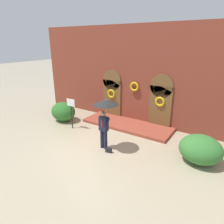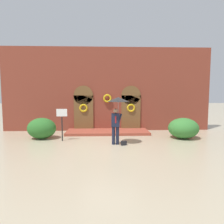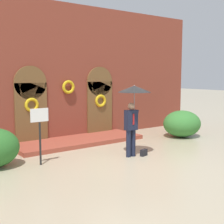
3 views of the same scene
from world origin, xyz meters
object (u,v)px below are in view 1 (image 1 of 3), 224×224
(shrub_left, at_px, (63,112))
(sign_post, at_px, (71,109))
(person_with_umbrella, at_px, (105,109))
(handbag, at_px, (109,150))
(shrub_right, at_px, (200,149))

(shrub_left, bearing_deg, sign_post, -23.77)
(person_with_umbrella, relative_size, sign_post, 1.37)
(person_with_umbrella, height_order, handbag, person_with_umbrella)
(person_with_umbrella, bearing_deg, handbag, -33.62)
(shrub_right, bearing_deg, handbag, -158.13)
(handbag, height_order, sign_post, sign_post)
(shrub_right, bearing_deg, shrub_left, 178.46)
(shrub_left, xyz_separation_m, shrub_right, (7.99, -0.22, -0.01))
(person_with_umbrella, bearing_deg, sign_post, 163.26)
(handbag, bearing_deg, person_with_umbrella, 133.62)
(handbag, xyz_separation_m, shrub_left, (-4.47, 1.63, 0.48))
(person_with_umbrella, xyz_separation_m, shrub_right, (3.82, 1.21, -1.33))
(handbag, height_order, shrub_left, shrub_left)
(shrub_left, bearing_deg, person_with_umbrella, -18.92)
(handbag, bearing_deg, shrub_left, 147.22)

